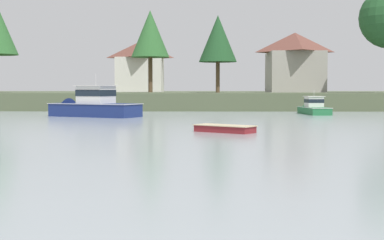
{
  "coord_description": "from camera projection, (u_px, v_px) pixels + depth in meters",
  "views": [
    {
      "loc": [
        -6.61,
        -5.81,
        2.73
      ],
      "look_at": [
        -7.04,
        18.94,
        1.31
      ],
      "focal_mm": 51.89,
      "sensor_mm": 36.0,
      "label": 1
    }
  ],
  "objects": [
    {
      "name": "far_shore_bank",
      "position": [
        243.0,
        99.0,
        88.92
      ],
      "size": [
        174.45,
        48.21,
        2.14
      ],
      "primitive_type": "cube",
      "color": "#4C563D",
      "rests_on": "ground"
    },
    {
      "name": "cruiser_navy",
      "position": [
        87.0,
        110.0,
        53.8
      ],
      "size": [
        10.43,
        7.17,
        5.32
      ],
      "color": "navy",
      "rests_on": "ground"
    },
    {
      "name": "dinghy_maroon",
      "position": [
        225.0,
        130.0,
        34.44
      ],
      "size": [
        4.04,
        3.49,
        0.62
      ],
      "color": "maroon",
      "rests_on": "ground"
    },
    {
      "name": "cruiser_green",
      "position": [
        312.0,
        110.0,
        58.79
      ],
      "size": [
        2.68,
        6.65,
        3.3
      ],
      "color": "#236B3D",
      "rests_on": "ground"
    },
    {
      "name": "shore_tree_inland_c",
      "position": [
        150.0,
        34.0,
        78.89
      ],
      "size": [
        5.45,
        5.45,
        11.67
      ],
      "color": "brown",
      "rests_on": "far_shore_bank"
    },
    {
      "name": "shore_tree_right_mid",
      "position": [
        218.0,
        39.0,
        74.4
      ],
      "size": [
        5.11,
        5.11,
        10.38
      ],
      "color": "brown",
      "rests_on": "far_shore_bank"
    },
    {
      "name": "cottage_behind_trees",
      "position": [
        295.0,
        61.0,
        81.59
      ],
      "size": [
        8.35,
        9.22,
        8.74
      ],
      "color": "#9E998E",
      "rests_on": "far_shore_bank"
    },
    {
      "name": "cottage_hillside",
      "position": [
        140.0,
        66.0,
        92.17
      ],
      "size": [
        8.04,
        7.82,
        8.34
      ],
      "color": "silver",
      "rests_on": "far_shore_bank"
    }
  ]
}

